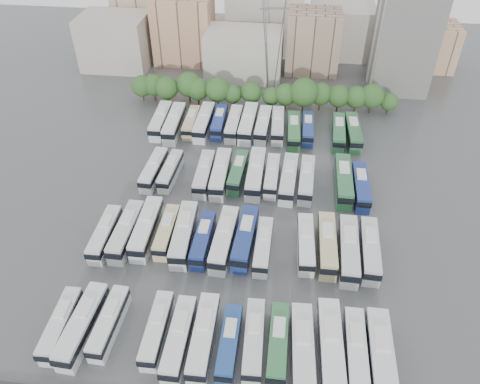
# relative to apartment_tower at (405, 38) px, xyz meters

# --- Properties ---
(ground) EXTENTS (220.00, 220.00, 0.00)m
(ground) POSITION_rel_apartment_tower_xyz_m (-34.00, -58.00, -13.00)
(ground) COLOR #424447
(ground) RESTS_ON ground
(tree_line) EXTENTS (64.16, 8.09, 8.55)m
(tree_line) POSITION_rel_apartment_tower_xyz_m (-34.82, -15.92, -8.71)
(tree_line) COLOR black
(tree_line) RESTS_ON ground
(city_buildings) EXTENTS (102.00, 35.00, 20.00)m
(city_buildings) POSITION_rel_apartment_tower_xyz_m (-41.46, 13.86, -5.13)
(city_buildings) COLOR #9E998E
(city_buildings) RESTS_ON ground
(apartment_tower) EXTENTS (14.00, 14.00, 26.00)m
(apartment_tower) POSITION_rel_apartment_tower_xyz_m (0.00, 0.00, 0.00)
(apartment_tower) COLOR silver
(apartment_tower) RESTS_ON ground
(electricity_pylon) EXTENTS (9.00, 6.91, 33.83)m
(electricity_pylon) POSITION_rel_apartment_tower_xyz_m (-32.00, -8.00, 5.66)
(electricity_pylon) COLOR slate
(electricity_pylon) RESTS_ON ground
(bus_r0_s0) EXTENTS (2.76, 11.14, 3.48)m
(bus_r0_s0) POSITION_rel_apartment_tower_xyz_m (-55.31, -82.69, -11.29)
(bus_r0_s0) COLOR silver
(bus_r0_s0) RESTS_ON ground
(bus_r0_s1) EXTENTS (3.34, 12.69, 3.94)m
(bus_r0_s1) POSITION_rel_apartment_tower_xyz_m (-52.26, -82.55, -11.06)
(bus_r0_s1) COLOR silver
(bus_r0_s1) RESTS_ON ground
(bus_r0_s2) EXTENTS (2.73, 11.02, 3.44)m
(bus_r0_s2) POSITION_rel_apartment_tower_xyz_m (-48.93, -81.55, -11.31)
(bus_r0_s2) COLOR silver
(bus_r0_s2) RESTS_ON ground
(bus_r0_s4) EXTENTS (2.60, 11.15, 3.49)m
(bus_r0_s4) POSITION_rel_apartment_tower_xyz_m (-42.14, -81.83, -11.29)
(bus_r0_s4) COLOR silver
(bus_r0_s4) RESTS_ON ground
(bus_r0_s5) EXTENTS (2.64, 12.03, 3.77)m
(bus_r0_s5) POSITION_rel_apartment_tower_xyz_m (-38.83, -82.91, -11.15)
(bus_r0_s5) COLOR silver
(bus_r0_s5) RESTS_ON ground
(bus_r0_s6) EXTENTS (2.88, 12.48, 3.90)m
(bus_r0_s6) POSITION_rel_apartment_tower_xyz_m (-35.64, -82.37, -11.08)
(bus_r0_s6) COLOR silver
(bus_r0_s6) RESTS_ON ground
(bus_r0_s7) EXTENTS (2.38, 10.82, 3.39)m
(bus_r0_s7) POSITION_rel_apartment_tower_xyz_m (-32.17, -82.72, -11.33)
(bus_r0_s7) COLOR navy
(bus_r0_s7) RESTS_ON ground
(bus_r0_s8) EXTENTS (2.94, 11.61, 3.62)m
(bus_r0_s8) POSITION_rel_apartment_tower_xyz_m (-29.01, -81.88, -11.22)
(bus_r0_s8) COLOR silver
(bus_r0_s8) RESTS_ON ground
(bus_r0_s9) EXTENTS (2.50, 11.39, 3.57)m
(bus_r0_s9) POSITION_rel_apartment_tower_xyz_m (-25.81, -82.01, -11.25)
(bus_r0_s9) COLOR #2F6F42
(bus_r0_s9) RESTS_ON ground
(bus_r0_s10) EXTENTS (3.51, 13.23, 4.11)m
(bus_r0_s10) POSITION_rel_apartment_tower_xyz_m (-22.63, -83.02, -10.98)
(bus_r0_s10) COLOR silver
(bus_r0_s10) RESTS_ON ground
(bus_r0_s11) EXTENTS (3.43, 13.63, 4.25)m
(bus_r0_s11) POSITION_rel_apartment_tower_xyz_m (-19.05, -82.05, -10.92)
(bus_r0_s11) COLOR white
(bus_r0_s11) RESTS_ON ground
(bus_r0_s12) EXTENTS (2.62, 11.91, 3.74)m
(bus_r0_s12) POSITION_rel_apartment_tower_xyz_m (-15.82, -82.04, -11.17)
(bus_r0_s12) COLOR silver
(bus_r0_s12) RESTS_ON ground
(bus_r0_s13) EXTENTS (3.07, 13.62, 4.27)m
(bus_r0_s13) POSITION_rel_apartment_tower_xyz_m (-12.78, -82.93, -10.91)
(bus_r0_s13) COLOR silver
(bus_r0_s13) RESTS_ON ground
(bus_r1_s0) EXTENTS (2.69, 11.60, 3.63)m
(bus_r1_s0) POSITION_rel_apartment_tower_xyz_m (-55.43, -64.92, -11.22)
(bus_r1_s0) COLOR silver
(bus_r1_s0) RESTS_ON ground
(bus_r1_s1) EXTENTS (2.91, 12.64, 3.95)m
(bus_r1_s1) POSITION_rel_apartment_tower_xyz_m (-52.07, -64.02, -11.06)
(bus_r1_s1) COLOR silver
(bus_r1_s1) RESTS_ON ground
(bus_r1_s2) EXTENTS (3.05, 13.07, 4.09)m
(bus_r1_s2) POSITION_rel_apartment_tower_xyz_m (-48.91, -62.95, -10.99)
(bus_r1_s2) COLOR silver
(bus_r1_s2) RESTS_ON ground
(bus_r1_s3) EXTENTS (2.53, 11.06, 3.46)m
(bus_r1_s3) POSITION_rel_apartment_tower_xyz_m (-45.44, -63.04, -11.30)
(bus_r1_s3) COLOR beige
(bus_r1_s3) RESTS_ON ground
(bus_r1_s4) EXTENTS (3.45, 13.33, 4.15)m
(bus_r1_s4) POSITION_rel_apartment_tower_xyz_m (-42.39, -63.59, -10.96)
(bus_r1_s4) COLOR silver
(bus_r1_s4) RESTS_ON ground
(bus_r1_s5) EXTENTS (2.62, 11.38, 3.56)m
(bus_r1_s5) POSITION_rel_apartment_tower_xyz_m (-39.11, -64.21, -11.25)
(bus_r1_s5) COLOR navy
(bus_r1_s5) RESTS_ON ground
(bus_r1_s6) EXTENTS (3.42, 13.23, 4.12)m
(bus_r1_s6) POSITION_rel_apartment_tower_xyz_m (-35.64, -63.99, -10.98)
(bus_r1_s6) COLOR silver
(bus_r1_s6) RESTS_ON ground
(bus_r1_s7) EXTENTS (3.43, 12.96, 4.03)m
(bus_r1_s7) POSITION_rel_apartment_tower_xyz_m (-32.30, -63.18, -11.02)
(bus_r1_s7) COLOR navy
(bus_r1_s7) RESTS_ON ground
(bus_r1_s8) EXTENTS (2.56, 11.27, 3.53)m
(bus_r1_s8) POSITION_rel_apartment_tower_xyz_m (-29.23, -64.52, -11.27)
(bus_r1_s8) COLOR silver
(bus_r1_s8) RESTS_ON ground
(bus_r1_s10) EXTENTS (3.04, 11.81, 3.67)m
(bus_r1_s10) POSITION_rel_apartment_tower_xyz_m (-22.45, -63.15, -11.20)
(bus_r1_s10) COLOR silver
(bus_r1_s10) RESTS_ON ground
(bus_r1_s11) EXTENTS (2.95, 12.68, 3.97)m
(bus_r1_s11) POSITION_rel_apartment_tower_xyz_m (-19.05, -63.13, -11.05)
(bus_r1_s11) COLOR #C5BB87
(bus_r1_s11) RESTS_ON ground
(bus_r1_s12) EXTENTS (3.22, 13.38, 4.18)m
(bus_r1_s12) POSITION_rel_apartment_tower_xyz_m (-15.70, -63.99, -10.95)
(bus_r1_s12) COLOR silver
(bus_r1_s12) RESTS_ON ground
(bus_r1_s13) EXTENTS (3.17, 12.64, 3.94)m
(bus_r1_s13) POSITION_rel_apartment_tower_xyz_m (-12.36, -63.44, -11.07)
(bus_r1_s13) COLOR silver
(bus_r1_s13) RESTS_ON ground
(bus_r2_s1) EXTENTS (3.05, 11.83, 3.68)m
(bus_r2_s1) POSITION_rel_apartment_tower_xyz_m (-52.17, -46.39, -11.19)
(bus_r2_s1) COLOR silver
(bus_r2_s1) RESTS_ON ground
(bus_r2_s2) EXTENTS (2.94, 11.18, 3.48)m
(bus_r2_s2) POSITION_rel_apartment_tower_xyz_m (-48.89, -46.22, -11.29)
(bus_r2_s2) COLOR silver
(bus_r2_s2) RESTS_ON ground
(bus_r2_s4) EXTENTS (2.91, 12.23, 3.82)m
(bus_r2_s4) POSITION_rel_apartment_tower_xyz_m (-42.15, -46.57, -11.12)
(bus_r2_s4) COLOR silver
(bus_r2_s4) RESTS_ON ground
(bus_r2_s5) EXTENTS (3.09, 13.15, 4.11)m
(bus_r2_s5) POSITION_rel_apartment_tower_xyz_m (-39.00, -46.35, -10.98)
(bus_r2_s5) COLOR silver
(bus_r2_s5) RESTS_ON ground
(bus_r2_s6) EXTENTS (3.08, 11.58, 3.60)m
(bus_r2_s6) POSITION_rel_apartment_tower_xyz_m (-35.76, -45.11, -11.23)
(bus_r2_s6) COLOR #2C683F
(bus_r2_s6) RESTS_ON ground
(bus_r2_s7) EXTENTS (2.96, 13.55, 4.25)m
(bus_r2_s7) POSITION_rel_apartment_tower_xyz_m (-32.27, -45.58, -10.91)
(bus_r2_s7) COLOR silver
(bus_r2_s7) RESTS_ON ground
(bus_r2_s8) EXTENTS (2.56, 11.33, 3.55)m
(bus_r2_s8) POSITION_rel_apartment_tower_xyz_m (-29.14, -45.49, -11.26)
(bus_r2_s8) COLOR silver
(bus_r2_s8) RESTS_ON ground
(bus_r2_s9) EXTENTS (3.41, 12.99, 4.04)m
(bus_r2_s9) POSITION_rel_apartment_tower_xyz_m (-25.91, -46.30, -11.02)
(bus_r2_s9) COLOR silver
(bus_r2_s9) RESTS_ON ground
(bus_r2_s10) EXTENTS (3.19, 12.40, 3.86)m
(bus_r2_s10) POSITION_rel_apartment_tower_xyz_m (-22.55, -46.08, -11.10)
(bus_r2_s10) COLOR silver
(bus_r2_s10) RESTS_ON ground
(bus_r2_s12) EXTENTS (2.95, 13.49, 4.23)m
(bus_r2_s12) POSITION_rel_apartment_tower_xyz_m (-15.64, -45.86, -10.92)
(bus_r2_s12) COLOR #2C683E
(bus_r2_s12) RESTS_ON ground
(bus_r2_s13) EXTENTS (2.73, 12.11, 3.79)m
(bus_r2_s13) POSITION_rel_apartment_tower_xyz_m (-12.47, -46.93, -11.14)
(bus_r2_s13) COLOR navy
(bus_r2_s13) RESTS_ON ground
(bus_r3_s0) EXTENTS (3.16, 13.01, 4.06)m
(bus_r3_s0) POSITION_rel_apartment_tower_xyz_m (-55.49, -28.17, -11.01)
(bus_r3_s0) COLOR silver
(bus_r3_s0) RESTS_ON ground
(bus_r3_s1) EXTENTS (3.25, 13.60, 4.25)m
(bus_r3_s1) POSITION_rel_apartment_tower_xyz_m (-52.16, -29.01, -10.92)
(bus_r3_s1) COLOR silver
(bus_r3_s1) RESTS_ON ground
(bus_r3_s2) EXTENTS (2.53, 11.12, 3.48)m
(bus_r3_s2) POSITION_rel_apartment_tower_xyz_m (-48.61, -27.58, -11.29)
(bus_r3_s2) COLOR #C4B787
(bus_r3_s2) RESTS_ON ground
(bus_r3_s3) EXTENTS (2.97, 13.16, 4.12)m
(bus_r3_s3) POSITION_rel_apartment_tower_xyz_m (-45.67, -27.60, -10.98)
(bus_r3_s3) COLOR silver
(bus_r3_s3) RESTS_ON ground
(bus_r3_s4) EXTENTS (2.81, 11.70, 3.65)m
(bus_r3_s4) POSITION_rel_apartment_tower_xyz_m (-42.37, -26.78, -11.21)
(bus_r3_s4) COLOR navy
(bus_r3_s4) RESTS_ON ground
(bus_r3_s5) EXTENTS (2.80, 12.27, 3.84)m
(bus_r3_s5) POSITION_rel_apartment_tower_xyz_m (-38.96, -27.31, -11.11)
(bus_r3_s5) COLOR silver
(bus_r3_s5) RESTS_ON ground
(bus_r3_s6) EXTENTS (3.32, 13.71, 4.28)m
(bus_r3_s6) POSITION_rel_apartment_tower_xyz_m (-35.75, -27.04, -10.90)
(bus_r3_s6) COLOR silver
(bus_r3_s6) RESTS_ON ground
(bus_r3_s7) EXTENTS (3.12, 12.55, 3.91)m
(bus_r3_s7) POSITION_rel_apartment_tower_xyz_m (-32.40, -27.02, -11.08)
(bus_r3_s7) COLOR silver
(bus_r3_s7) RESTS_ON ground
(bus_r3_s8) EXTENTS (3.13, 12.35, 3.85)m
(bus_r3_s8) POSITION_rel_apartment_tower_xyz_m (-29.16, -26.79, -11.11)
(bus_r3_s8) COLOR silver
(bus_r3_s8) RESTS_ON ground
(bus_r3_s9) EXTENTS (3.15, 12.43, 3.87)m
(bus_r3_s9) POSITION_rel_apartment_tower_xyz_m (-25.55, -28.70, -11.10)
(bus_r3_s9) COLOR #2F6D3B
(bus_r3_s9) RESTS_ON ground
(bus_r3_s10) EXTENTS (2.57, 11.27, 3.53)m
(bus_r3_s10) POSITION_rel_apartment_tower_xyz_m (-22.48, -27.13, -11.27)
(bus_r3_s10) COLOR navy
(bus_r3_s10) RESTS_ON ground
(bus_r3_s12) EXTENTS (3.10, 12.32, 3.84)m
(bus_r3_s12) POSITION_rel_apartment_tower_xyz_m (-15.82, -28.07, -11.12)
(bus_r3_s12) COLOR #2A633B
(bus_r3_s12) RESTS_ON ground
(bus_r3_s13) EXTENTS (3.20, 12.64, 3.94)m
(bus_r3_s13) POSITION_rel_apartment_tower_xyz_m (-12.66, -27.76, -11.07)
(bus_r3_s13) COLOR #2B6438
(bus_r3_s13) RESTS_ON ground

